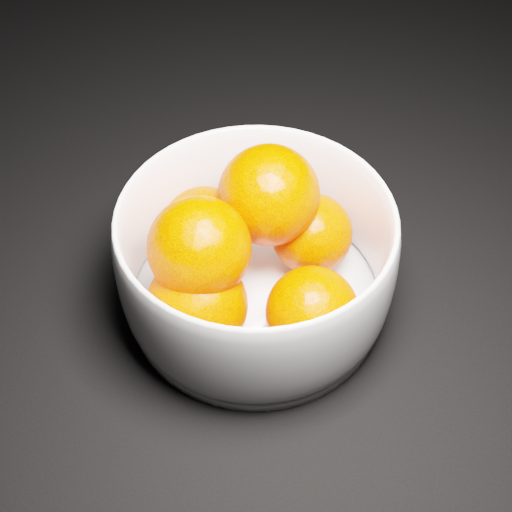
% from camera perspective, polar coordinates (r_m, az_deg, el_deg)
% --- Properties ---
extents(ground, '(3.00, 3.00, 0.00)m').
position_cam_1_polar(ground, '(0.81, 1.28, 11.31)').
color(ground, black).
rests_on(ground, ground).
extents(bowl, '(0.22, 0.22, 0.11)m').
position_cam_1_polar(bowl, '(0.58, -0.00, -0.37)').
color(bowl, white).
rests_on(bowl, ground).
extents(orange_pile, '(0.19, 0.18, 0.12)m').
position_cam_1_polar(orange_pile, '(0.57, -0.88, 0.42)').
color(orange_pile, '#FD4000').
rests_on(orange_pile, bowl).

